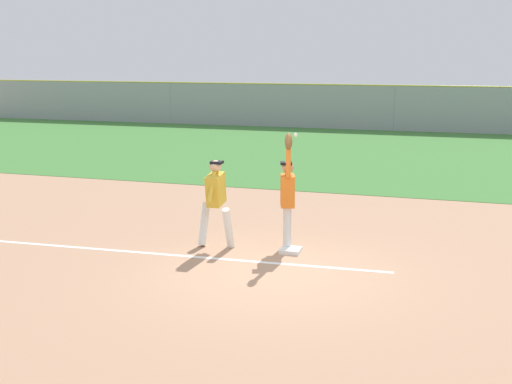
{
  "coord_description": "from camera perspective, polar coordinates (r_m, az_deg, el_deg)",
  "views": [
    {
      "loc": [
        2.8,
        -10.34,
        3.69
      ],
      "look_at": [
        -0.82,
        1.61,
        1.05
      ],
      "focal_mm": 45.68,
      "sensor_mm": 36.0,
      "label": 1
    }
  ],
  "objects": [
    {
      "name": "outfield_grass",
      "position": [
        25.29,
        10.35,
        3.37
      ],
      "size": [
        47.68,
        15.5,
        0.01
      ],
      "primitive_type": "cube",
      "color": "#3D7533",
      "rests_on": "ground_plane"
    },
    {
      "name": "baseball",
      "position": [
        12.39,
        3.49,
        5.01
      ],
      "size": [
        0.07,
        0.07,
        0.07
      ],
      "primitive_type": "sphere",
      "color": "white"
    },
    {
      "name": "parked_car_silver",
      "position": [
        36.38,
        7.39,
        7.1
      ],
      "size": [
        4.54,
        2.4,
        1.25
      ],
      "rotation": [
        0.0,
        0.0,
        0.08
      ],
      "color": "#B7B7BC",
      "rests_on": "ground_plane"
    },
    {
      "name": "first_base",
      "position": [
        12.45,
        3.05,
        -5.12
      ],
      "size": [
        0.38,
        0.38,
        0.08
      ],
      "primitive_type": "cube",
      "rotation": [
        0.0,
        0.0,
        0.01
      ],
      "color": "white",
      "rests_on": "ground_plane"
    },
    {
      "name": "fielder",
      "position": [
        12.41,
        2.78,
        -0.03
      ],
      "size": [
        0.38,
        0.89,
        2.28
      ],
      "rotation": [
        0.0,
        0.0,
        3.43
      ],
      "color": "silver",
      "rests_on": "ground_plane"
    },
    {
      "name": "chalk_foul_line",
      "position": [
        13.19,
        -15.12,
        -4.72
      ],
      "size": [
        11.99,
        0.62,
        0.01
      ],
      "primitive_type": "cube",
      "rotation": [
        0.0,
        0.0,
        0.04
      ],
      "color": "white",
      "rests_on": "ground_plane"
    },
    {
      "name": "parked_car_white",
      "position": [
        36.3,
        14.36,
        6.81
      ],
      "size": [
        4.5,
        2.31,
        1.25
      ],
      "rotation": [
        0.0,
        0.0,
        0.05
      ],
      "color": "white",
      "rests_on": "ground_plane"
    },
    {
      "name": "ground_plane",
      "position": [
        11.33,
        1.64,
        -7.08
      ],
      "size": [
        71.41,
        71.41,
        0.0
      ],
      "primitive_type": "plane",
      "color": "tan"
    },
    {
      "name": "runner",
      "position": [
        12.57,
        -3.54,
        -0.46
      ],
      "size": [
        0.71,
        0.84,
        1.72
      ],
      "rotation": [
        0.0,
        0.0,
        -0.0
      ],
      "color": "white",
      "rests_on": "ground_plane"
    },
    {
      "name": "outfield_fence",
      "position": [
        32.83,
        12.02,
        7.21
      ],
      "size": [
        47.76,
        0.08,
        2.25
      ],
      "color": "#93999E",
      "rests_on": "ground_plane"
    }
  ]
}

